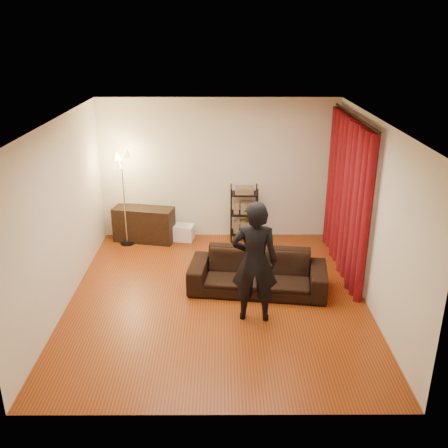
{
  "coord_description": "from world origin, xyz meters",
  "views": [
    {
      "loc": [
        0.08,
        -6.72,
        3.88
      ],
      "look_at": [
        0.1,
        0.3,
        1.1
      ],
      "focal_mm": 40.0,
      "sensor_mm": 36.0,
      "label": 1
    }
  ],
  "objects_px": {
    "wire_shelf": "(244,213)",
    "person": "(254,262)",
    "floor_lamp": "(124,199)",
    "sofa": "(258,272)",
    "storage_boxes": "(184,233)",
    "media_cabinet": "(144,224)"
  },
  "relations": [
    {
      "from": "person",
      "to": "media_cabinet",
      "type": "xyz_separation_m",
      "value": [
        -1.95,
        2.79,
        -0.55
      ]
    },
    {
      "from": "media_cabinet",
      "to": "storage_boxes",
      "type": "bearing_deg",
      "value": 11.8
    },
    {
      "from": "person",
      "to": "media_cabinet",
      "type": "distance_m",
      "value": 3.45
    },
    {
      "from": "wire_shelf",
      "to": "person",
      "type": "bearing_deg",
      "value": -86.34
    },
    {
      "from": "person",
      "to": "storage_boxes",
      "type": "height_order",
      "value": "person"
    },
    {
      "from": "sofa",
      "to": "wire_shelf",
      "type": "height_order",
      "value": "wire_shelf"
    },
    {
      "from": "person",
      "to": "media_cabinet",
      "type": "height_order",
      "value": "person"
    },
    {
      "from": "person",
      "to": "floor_lamp",
      "type": "distance_m",
      "value": 3.47
    },
    {
      "from": "sofa",
      "to": "wire_shelf",
      "type": "xyz_separation_m",
      "value": [
        -0.14,
        2.04,
        0.23
      ]
    },
    {
      "from": "sofa",
      "to": "person",
      "type": "distance_m",
      "value": 0.99
    },
    {
      "from": "storage_boxes",
      "to": "wire_shelf",
      "type": "xyz_separation_m",
      "value": [
        1.17,
        0.05,
        0.39
      ]
    },
    {
      "from": "sofa",
      "to": "storage_boxes",
      "type": "relative_size",
      "value": 5.64
    },
    {
      "from": "wire_shelf",
      "to": "floor_lamp",
      "type": "xyz_separation_m",
      "value": [
        -2.24,
        -0.21,
        0.35
      ]
    },
    {
      "from": "storage_boxes",
      "to": "person",
      "type": "bearing_deg",
      "value": -66.87
    },
    {
      "from": "media_cabinet",
      "to": "storage_boxes",
      "type": "relative_size",
      "value": 3.03
    },
    {
      "from": "media_cabinet",
      "to": "floor_lamp",
      "type": "height_order",
      "value": "floor_lamp"
    },
    {
      "from": "sofa",
      "to": "media_cabinet",
      "type": "xyz_separation_m",
      "value": [
        -2.06,
        1.99,
        0.02
      ]
    },
    {
      "from": "sofa",
      "to": "floor_lamp",
      "type": "height_order",
      "value": "floor_lamp"
    },
    {
      "from": "media_cabinet",
      "to": "storage_boxes",
      "type": "height_order",
      "value": "media_cabinet"
    },
    {
      "from": "wire_shelf",
      "to": "media_cabinet",
      "type": "bearing_deg",
      "value": -175.36
    },
    {
      "from": "floor_lamp",
      "to": "sofa",
      "type": "bearing_deg",
      "value": -37.46
    },
    {
      "from": "sofa",
      "to": "wire_shelf",
      "type": "relative_size",
      "value": 1.96
    }
  ]
}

